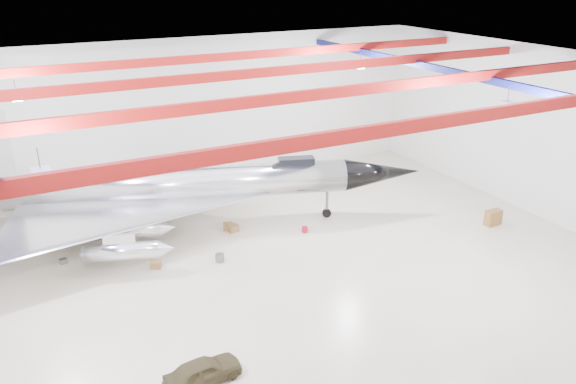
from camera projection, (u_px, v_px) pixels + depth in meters
floor at (260, 278)px, 30.17m from camera, size 40.00×40.00×0.00m
wall_back at (171, 117)px, 40.45m from camera, size 40.00×0.00×40.00m
wall_right at (536, 132)px, 36.64m from camera, size 0.00×30.00×30.00m
ceiling at (255, 73)px, 26.04m from camera, size 40.00×40.00×0.00m
ceiling_structure at (255, 87)px, 26.29m from camera, size 39.50×29.50×1.08m
jet_aircraft at (180, 189)px, 35.18m from camera, size 28.47×21.21×8.01m
jeep at (203, 371)px, 22.46m from camera, size 3.32×1.65×1.09m
desk at (493, 217)px, 36.23m from camera, size 1.12×0.58×1.02m
crate_ply at (156, 265)px, 31.15m from camera, size 0.73×0.67×0.41m
engine_drum at (220, 258)px, 31.81m from camera, size 0.67×0.67×0.46m
parts_bin at (233, 228)px, 35.41m from camera, size 0.70×0.60×0.43m
crate_small at (63, 261)px, 31.63m from camera, size 0.48×0.43×0.28m
tool_chest at (305, 230)px, 35.34m from camera, size 0.43×0.43×0.35m
oil_barrel at (228, 226)px, 35.70m from camera, size 0.74×0.67×0.43m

